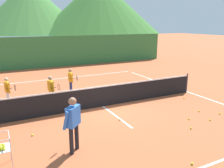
% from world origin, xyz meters
% --- Properties ---
extents(ground_plane, '(120.00, 120.00, 0.00)m').
position_xyz_m(ground_plane, '(0.00, 0.00, 0.00)').
color(ground_plane, '#B25633').
extents(line_baseline_far, '(10.33, 0.08, 0.01)m').
position_xyz_m(line_baseline_far, '(0.00, 6.40, 0.00)').
color(line_baseline_far, white).
rests_on(line_baseline_far, ground).
extents(line_sideline_east, '(0.08, 11.86, 0.01)m').
position_xyz_m(line_sideline_east, '(5.16, 0.00, 0.00)').
color(line_sideline_east, white).
rests_on(line_sideline_east, ground).
extents(line_service_center, '(0.08, 5.18, 0.01)m').
position_xyz_m(line_service_center, '(0.00, 0.00, 0.00)').
color(line_service_center, white).
rests_on(line_service_center, ground).
extents(tennis_net, '(10.16, 0.08, 1.05)m').
position_xyz_m(tennis_net, '(0.00, 0.00, 0.50)').
color(tennis_net, '#333338').
rests_on(tennis_net, ground).
extents(instructor, '(0.63, 0.78, 1.68)m').
position_xyz_m(instructor, '(-2.37, -3.14, 1.01)').
color(instructor, black).
rests_on(instructor, ground).
extents(student_0, '(0.46, 0.60, 1.31)m').
position_xyz_m(student_0, '(-3.81, 2.13, 0.79)').
color(student_0, silver).
rests_on(student_0, ground).
extents(student_1, '(0.46, 0.63, 1.38)m').
position_xyz_m(student_1, '(-2.02, 1.22, 0.83)').
color(student_1, navy).
rests_on(student_1, ground).
extents(student_2, '(0.41, 0.66, 1.34)m').
position_xyz_m(student_2, '(-0.65, 2.70, 0.80)').
color(student_2, navy).
rests_on(student_2, ground).
extents(tennis_ball_1, '(0.07, 0.07, 0.07)m').
position_xyz_m(tennis_ball_1, '(2.40, -2.91, 0.03)').
color(tennis_ball_1, yellow).
rests_on(tennis_ball_1, ground).
extents(tennis_ball_2, '(0.07, 0.07, 0.07)m').
position_xyz_m(tennis_ball_2, '(-0.07, -1.74, 0.03)').
color(tennis_ball_2, yellow).
rests_on(tennis_ball_2, ground).
extents(tennis_ball_3, '(0.07, 0.07, 0.07)m').
position_xyz_m(tennis_ball_3, '(3.98, -3.07, 0.03)').
color(tennis_ball_3, yellow).
rests_on(tennis_ball_3, ground).
extents(tennis_ball_4, '(0.07, 0.07, 0.07)m').
position_xyz_m(tennis_ball_4, '(4.13, -0.82, 0.03)').
color(tennis_ball_4, yellow).
rests_on(tennis_ball_4, ground).
extents(tennis_ball_5, '(0.07, 0.07, 0.07)m').
position_xyz_m(tennis_ball_5, '(3.06, -3.37, 0.03)').
color(tennis_ball_5, yellow).
rests_on(tennis_ball_5, ground).
extents(tennis_ball_6, '(0.07, 0.07, 0.07)m').
position_xyz_m(tennis_ball_6, '(1.85, -3.58, 0.03)').
color(tennis_ball_6, yellow).
rests_on(tennis_ball_6, ground).
extents(tennis_ball_8, '(0.07, 0.07, 0.07)m').
position_xyz_m(tennis_ball_8, '(0.24, -5.24, 0.03)').
color(tennis_ball_8, yellow).
rests_on(tennis_ball_8, ground).
extents(tennis_ball_9, '(0.07, 0.07, 0.07)m').
position_xyz_m(tennis_ball_9, '(-3.33, -1.57, 0.03)').
color(tennis_ball_9, yellow).
rests_on(tennis_ball_9, ground).
extents(tennis_ball_10, '(0.07, 0.07, 0.07)m').
position_xyz_m(tennis_ball_10, '(3.40, -2.49, 0.03)').
color(tennis_ball_10, yellow).
rests_on(tennis_ball_10, ground).
extents(windscreen_fence, '(22.72, 0.08, 2.63)m').
position_xyz_m(windscreen_fence, '(0.00, 10.98, 1.31)').
color(windscreen_fence, '#33753D').
rests_on(windscreen_fence, ground).
extents(hill_0, '(43.76, 43.76, 19.15)m').
position_xyz_m(hill_0, '(31.29, 71.72, 9.57)').
color(hill_0, '#38702D').
rests_on(hill_0, ground).
extents(hill_1, '(40.49, 40.49, 17.99)m').
position_xyz_m(hill_1, '(9.48, 83.51, 9.00)').
color(hill_1, '#427A38').
rests_on(hill_1, ground).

